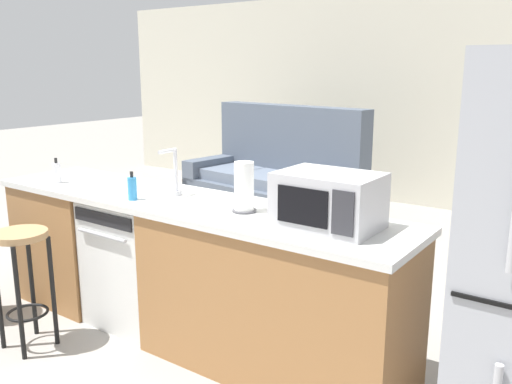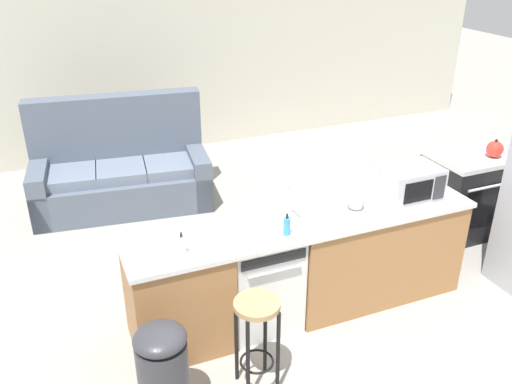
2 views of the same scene
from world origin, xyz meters
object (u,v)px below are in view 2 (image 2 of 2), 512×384
Objects in this scene: stove_range at (464,194)px; trash_bin at (163,373)px; dishwasher at (259,278)px; dish_soap_bottle at (182,245)px; soap_bottle at (287,226)px; couch at (121,172)px; paper_towel_roll at (357,193)px; bar_stool at (257,326)px; microwave at (410,182)px; kettle at (495,149)px.

stove_range is 3.78m from trash_bin.
stove_range reaches higher than dishwasher.
stove_range is 3.37m from dish_soap_bottle.
soap_bottle is (-2.45, -0.73, 0.52)m from stove_range.
couch is (-0.81, 2.85, -0.58)m from soap_bottle.
paper_towel_roll reaches higher than soap_bottle.
dish_soap_bottle reaches higher than bar_stool.
couch is at bearing 127.54° from microwave.
microwave is 1.89m from bar_stool.
stove_range is 3.89m from couch.
stove_range is (2.60, 0.55, 0.03)m from dishwasher.
stove_range is 0.57m from kettle.
bar_stool is (-2.89, -1.22, 0.08)m from stove_range.
soap_bottle is 0.86× the size of kettle.
microwave is at bearing -52.46° from couch.
soap_bottle is (-1.24, -0.18, -0.07)m from microwave.
microwave is at bearing 0.35° from paper_towel_roll.
stove_range is 1.91m from paper_towel_roll.
stove_range is at bearing 17.74° from paper_towel_roll.
bar_stool is (-0.29, -0.67, 0.11)m from dishwasher.
stove_range is 5.11× the size of dish_soap_bottle.
bar_stool is at bearing 1.80° from trash_bin.
stove_range is 2.60m from soap_bottle.
stove_range is at bearing -33.10° from couch.
dish_soap_bottle reaches higher than trash_bin.
trash_bin is (-0.31, -0.55, -0.59)m from dish_soap_bottle.
dishwasher is 1.53m from microwave.
soap_bottle is 0.24× the size of bar_stool.
microwave is at bearing 21.54° from bar_stool.
kettle is 3.28m from bar_stool.
microwave is 1.44m from kettle.
dish_soap_bottle is 0.87m from trash_bin.
soap_bottle reaches higher than dishwasher.
microwave reaches higher than dish_soap_bottle.
soap_bottle is 2.68m from kettle.
kettle is at bearing 8.68° from dishwasher.
dishwasher is 1.14× the size of trash_bin.
dish_soap_bottle is at bearing -174.78° from paper_towel_roll.
dishwasher is 4.10× the size of kettle.
microwave is at bearing -155.43° from stove_range.
stove_range reaches higher than trash_bin.
dishwasher is 2.86m from kettle.
stove_range is 4.39× the size of kettle.
dishwasher is 2.75m from couch.
dishwasher is 2.66m from stove_range.
microwave is 2.84× the size of dish_soap_bottle.
paper_towel_roll is 0.38× the size of bar_stool.
kettle is at bearing 16.59° from trash_bin.
microwave is at bearing 8.11° from soap_bottle.
dish_soap_bottle is (-1.53, -0.14, -0.07)m from paper_towel_roll.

